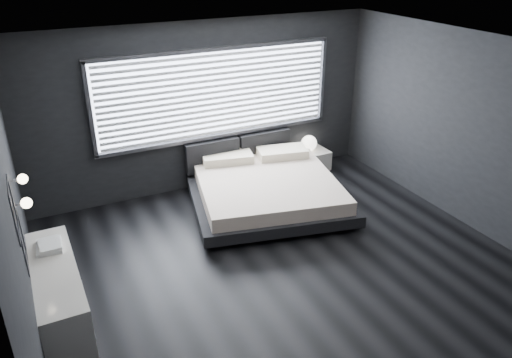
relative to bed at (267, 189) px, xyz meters
name	(u,v)px	position (x,y,z in m)	size (l,w,h in m)	color
room	(287,169)	(-0.56, -1.59, 1.11)	(6.04, 6.00, 2.80)	black
window	(217,94)	(-0.36, 1.10, 1.32)	(4.14, 0.09, 1.52)	white
headboard	(239,150)	(-0.01, 1.05, 0.28)	(1.96, 0.16, 0.52)	black
sconce_near	(26,203)	(-3.44, -1.54, 1.31)	(0.18, 0.11, 0.11)	silver
sconce_far	(22,179)	(-3.44, -0.94, 1.31)	(0.18, 0.11, 0.11)	silver
wall_art_upper	(13,210)	(-3.53, -2.14, 1.56)	(0.01, 0.48, 0.48)	#47474C
wall_art_lower	(23,242)	(-3.53, -1.89, 1.09)	(0.01, 0.48, 0.48)	#47474C
bed	(267,189)	(0.00, 0.00, 0.00)	(2.83, 2.74, 0.62)	black
nightstand	(311,159)	(1.40, 0.91, -0.11)	(0.61, 0.51, 0.36)	silver
orb_lamp	(309,143)	(1.37, 0.94, 0.21)	(0.29, 0.29, 0.29)	white
dresser	(58,295)	(-3.33, -1.41, 0.07)	(0.51, 1.78, 0.71)	silver
book_stack	(49,245)	(-3.32, -0.98, 0.46)	(0.30, 0.38, 0.07)	white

